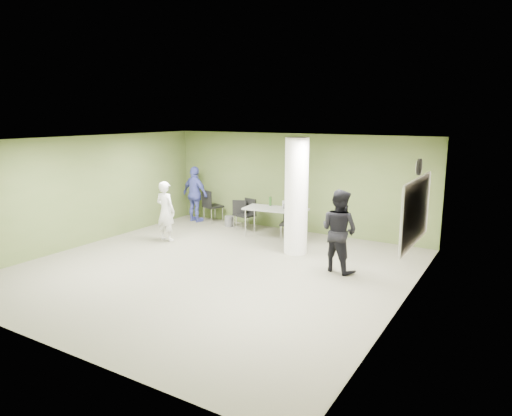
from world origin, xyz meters
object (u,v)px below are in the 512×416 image
Objects in this scene: woman_white at (166,211)px; man_black at (339,231)px; chair_back_left at (211,203)px; folding_table at (276,210)px; man_blue at (195,194)px.

man_black reaches higher than woman_white.
chair_back_left is at bearing -8.16° from man_black.
chair_back_left is 0.63× the size of woman_white.
man_blue is at bearing 166.31° from folding_table.
chair_back_left is at bearing 161.63° from folding_table.
folding_table is 2.96m from woman_white.
chair_back_left is 2.35m from woman_white.
folding_table is 2.66m from chair_back_left.
man_black is (5.08, -2.28, 0.29)m from chair_back_left.
man_blue is at bearing -70.02° from woman_white.
woman_white is at bearing 115.86° from chair_back_left.
woman_white is at bearing -149.55° from folding_table.
woman_white reaches higher than chair_back_left.
folding_table is 1.76× the size of chair_back_left.
woman_white is 0.90× the size of man_black.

